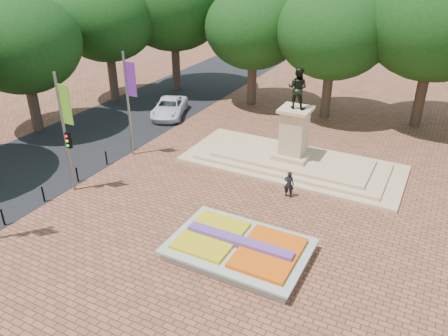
# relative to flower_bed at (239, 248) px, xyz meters

# --- Properties ---
(ground) EXTENTS (90.00, 90.00, 0.00)m
(ground) POSITION_rel_flower_bed_xyz_m (-1.03, 2.00, -0.38)
(ground) COLOR brown
(ground) RESTS_ON ground
(asphalt_street) EXTENTS (9.00, 90.00, 0.02)m
(asphalt_street) POSITION_rel_flower_bed_xyz_m (-16.03, 7.00, -0.37)
(asphalt_street) COLOR black
(asphalt_street) RESTS_ON ground
(flower_bed) EXTENTS (6.30, 4.30, 0.91)m
(flower_bed) POSITION_rel_flower_bed_xyz_m (0.00, 0.00, 0.00)
(flower_bed) COLOR gray
(flower_bed) RESTS_ON ground
(monument) EXTENTS (14.00, 6.00, 6.40)m
(monument) POSITION_rel_flower_bed_xyz_m (-1.03, 10.00, 0.50)
(monument) COLOR tan
(monument) RESTS_ON ground
(tree_row_back) EXTENTS (44.80, 8.80, 10.43)m
(tree_row_back) POSITION_rel_flower_bed_xyz_m (1.31, 20.00, 6.29)
(tree_row_back) COLOR #33241C
(tree_row_back) RESTS_ON ground
(tree_row_street) EXTENTS (8.40, 25.40, 9.98)m
(tree_row_street) POSITION_rel_flower_bed_xyz_m (-20.53, 6.67, 6.01)
(tree_row_street) COLOR #33241C
(tree_row_street) RESTS_ON ground
(banner_poles) EXTENTS (0.88, 11.17, 7.00)m
(banner_poles) POSITION_rel_flower_bed_xyz_m (-11.10, 0.69, 3.50)
(banner_poles) COLOR slate
(banner_poles) RESTS_ON ground
(bollard_row) EXTENTS (0.12, 13.12, 0.98)m
(bollard_row) POSITION_rel_flower_bed_xyz_m (-11.73, 0.50, 0.15)
(bollard_row) COLOR black
(bollard_row) RESTS_ON ground
(van) EXTENTS (4.14, 5.68, 1.43)m
(van) POSITION_rel_flower_bed_xyz_m (-13.29, 14.05, 0.34)
(van) COLOR silver
(van) RESTS_ON ground
(pedestrian) EXTENTS (0.63, 0.45, 1.60)m
(pedestrian) POSITION_rel_flower_bed_xyz_m (0.17, 6.07, 0.42)
(pedestrian) COLOR black
(pedestrian) RESTS_ON ground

